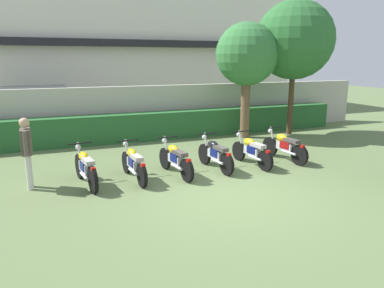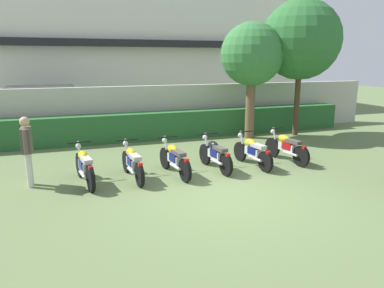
{
  "view_description": "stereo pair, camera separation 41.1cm",
  "coord_description": "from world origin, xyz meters",
  "px_view_note": "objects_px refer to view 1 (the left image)",
  "views": [
    {
      "loc": [
        -3.67,
        -6.93,
        3.0
      ],
      "look_at": [
        0.0,
        2.24,
        0.7
      ],
      "focal_mm": 34.11,
      "sensor_mm": 36.0,
      "label": 1
    },
    {
      "loc": [
        -3.29,
        -7.08,
        3.0
      ],
      "look_at": [
        0.0,
        2.24,
        0.7
      ],
      "focal_mm": 34.11,
      "sensor_mm": 36.0,
      "label": 2
    }
  ],
  "objects_px": {
    "parked_car": "(38,109)",
    "tree_far_side": "(295,40)",
    "motorcycle_in_row_0": "(86,167)",
    "motorcycle_in_row_4": "(252,151)",
    "motorcycle_in_row_5": "(284,146)",
    "inspector_person": "(27,147)",
    "motorcycle_in_row_3": "(215,154)",
    "motorcycle_in_row_1": "(134,163)",
    "tree_near_inspector": "(247,55)",
    "motorcycle_in_row_2": "(175,159)"
  },
  "relations": [
    {
      "from": "tree_near_inspector",
      "to": "motorcycle_in_row_5",
      "type": "xyz_separation_m",
      "value": [
        -0.6,
        -3.45,
        -2.7
      ]
    },
    {
      "from": "motorcycle_in_row_1",
      "to": "parked_car",
      "type": "bearing_deg",
      "value": 11.28
    },
    {
      "from": "parked_car",
      "to": "motorcycle_in_row_3",
      "type": "xyz_separation_m",
      "value": [
        4.59,
        -7.94,
        -0.49
      ]
    },
    {
      "from": "tree_far_side",
      "to": "motorcycle_in_row_5",
      "type": "height_order",
      "value": "tree_far_side"
    },
    {
      "from": "motorcycle_in_row_4",
      "to": "tree_near_inspector",
      "type": "bearing_deg",
      "value": -33.21
    },
    {
      "from": "motorcycle_in_row_0",
      "to": "motorcycle_in_row_1",
      "type": "xyz_separation_m",
      "value": [
        1.18,
        -0.01,
        -0.02
      ]
    },
    {
      "from": "motorcycle_in_row_3",
      "to": "motorcycle_in_row_4",
      "type": "height_order",
      "value": "motorcycle_in_row_3"
    },
    {
      "from": "motorcycle_in_row_0",
      "to": "inspector_person",
      "type": "xyz_separation_m",
      "value": [
        -1.26,
        0.28,
        0.55
      ]
    },
    {
      "from": "motorcycle_in_row_0",
      "to": "motorcycle_in_row_3",
      "type": "distance_m",
      "value": 3.48
    },
    {
      "from": "motorcycle_in_row_2",
      "to": "motorcycle_in_row_5",
      "type": "height_order",
      "value": "motorcycle_in_row_5"
    },
    {
      "from": "motorcycle_in_row_5",
      "to": "motorcycle_in_row_3",
      "type": "bearing_deg",
      "value": 82.9
    },
    {
      "from": "motorcycle_in_row_0",
      "to": "motorcycle_in_row_3",
      "type": "relative_size",
      "value": 1.05
    },
    {
      "from": "motorcycle_in_row_5",
      "to": "inspector_person",
      "type": "bearing_deg",
      "value": 79.74
    },
    {
      "from": "parked_car",
      "to": "motorcycle_in_row_0",
      "type": "xyz_separation_m",
      "value": [
        1.11,
        -7.97,
        -0.48
      ]
    },
    {
      "from": "tree_far_side",
      "to": "inspector_person",
      "type": "height_order",
      "value": "tree_far_side"
    },
    {
      "from": "tree_far_side",
      "to": "motorcycle_in_row_5",
      "type": "relative_size",
      "value": 2.86
    },
    {
      "from": "parked_car",
      "to": "motorcycle_in_row_4",
      "type": "height_order",
      "value": "parked_car"
    },
    {
      "from": "motorcycle_in_row_1",
      "to": "motorcycle_in_row_4",
      "type": "bearing_deg",
      "value": -94.64
    },
    {
      "from": "motorcycle_in_row_3",
      "to": "motorcycle_in_row_2",
      "type": "bearing_deg",
      "value": 87.52
    },
    {
      "from": "parked_car",
      "to": "inspector_person",
      "type": "bearing_deg",
      "value": -92.69
    },
    {
      "from": "motorcycle_in_row_1",
      "to": "motorcycle_in_row_2",
      "type": "height_order",
      "value": "motorcycle_in_row_2"
    },
    {
      "from": "motorcycle_in_row_3",
      "to": "tree_near_inspector",
      "type": "bearing_deg",
      "value": -45.41
    },
    {
      "from": "tree_near_inspector",
      "to": "tree_far_side",
      "type": "relative_size",
      "value": 0.83
    },
    {
      "from": "motorcycle_in_row_0",
      "to": "tree_near_inspector",
      "type": "bearing_deg",
      "value": -69.44
    },
    {
      "from": "tree_near_inspector",
      "to": "motorcycle_in_row_3",
      "type": "relative_size",
      "value": 2.43
    },
    {
      "from": "parked_car",
      "to": "motorcycle_in_row_5",
      "type": "xyz_separation_m",
      "value": [
        6.93,
        -7.87,
        -0.49
      ]
    },
    {
      "from": "motorcycle_in_row_0",
      "to": "motorcycle_in_row_1",
      "type": "height_order",
      "value": "motorcycle_in_row_0"
    },
    {
      "from": "tree_near_inspector",
      "to": "inspector_person",
      "type": "bearing_deg",
      "value": -157.03
    },
    {
      "from": "tree_far_side",
      "to": "motorcycle_in_row_2",
      "type": "height_order",
      "value": "tree_far_side"
    },
    {
      "from": "motorcycle_in_row_0",
      "to": "motorcycle_in_row_4",
      "type": "distance_m",
      "value": 4.63
    },
    {
      "from": "tree_far_side",
      "to": "inspector_person",
      "type": "distance_m",
      "value": 10.52
    },
    {
      "from": "motorcycle_in_row_4",
      "to": "motorcycle_in_row_1",
      "type": "bearing_deg",
      "value": 83.7
    },
    {
      "from": "parked_car",
      "to": "motorcycle_in_row_5",
      "type": "height_order",
      "value": "parked_car"
    },
    {
      "from": "tree_far_side",
      "to": "motorcycle_in_row_4",
      "type": "height_order",
      "value": "tree_far_side"
    },
    {
      "from": "parked_car",
      "to": "tree_far_side",
      "type": "relative_size",
      "value": 0.86
    },
    {
      "from": "parked_car",
      "to": "motorcycle_in_row_1",
      "type": "relative_size",
      "value": 2.43
    },
    {
      "from": "motorcycle_in_row_5",
      "to": "inspector_person",
      "type": "xyz_separation_m",
      "value": [
        -7.09,
        0.19,
        0.56
      ]
    },
    {
      "from": "parked_car",
      "to": "tree_far_side",
      "type": "height_order",
      "value": "tree_far_side"
    },
    {
      "from": "motorcycle_in_row_4",
      "to": "inspector_person",
      "type": "height_order",
      "value": "inspector_person"
    },
    {
      "from": "motorcycle_in_row_3",
      "to": "motorcycle_in_row_1",
      "type": "bearing_deg",
      "value": 85.45
    },
    {
      "from": "motorcycle_in_row_5",
      "to": "motorcycle_in_row_2",
      "type": "bearing_deg",
      "value": 83.36
    },
    {
      "from": "motorcycle_in_row_3",
      "to": "inspector_person",
      "type": "bearing_deg",
      "value": 81.43
    },
    {
      "from": "motorcycle_in_row_2",
      "to": "motorcycle_in_row_5",
      "type": "distance_m",
      "value": 3.54
    },
    {
      "from": "tree_far_side",
      "to": "motorcycle_in_row_1",
      "type": "xyz_separation_m",
      "value": [
        -7.25,
        -3.38,
        -3.28
      ]
    },
    {
      "from": "parked_car",
      "to": "tree_near_inspector",
      "type": "height_order",
      "value": "tree_near_inspector"
    },
    {
      "from": "tree_far_side",
      "to": "motorcycle_in_row_3",
      "type": "relative_size",
      "value": 2.92
    },
    {
      "from": "motorcycle_in_row_3",
      "to": "motorcycle_in_row_5",
      "type": "height_order",
      "value": "motorcycle_in_row_5"
    },
    {
      "from": "motorcycle_in_row_3",
      "to": "motorcycle_in_row_4",
      "type": "xyz_separation_m",
      "value": [
        1.14,
        -0.03,
        -0.01
      ]
    },
    {
      "from": "inspector_person",
      "to": "motorcycle_in_row_0",
      "type": "bearing_deg",
      "value": -12.6
    },
    {
      "from": "motorcycle_in_row_0",
      "to": "motorcycle_in_row_5",
      "type": "bearing_deg",
      "value": -97.39
    }
  ]
}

